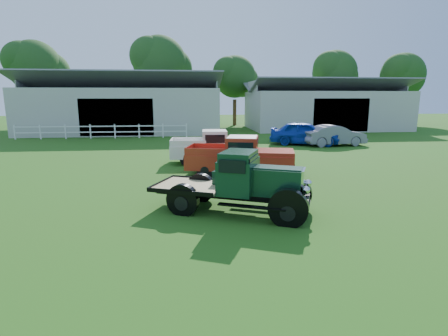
{
  "coord_description": "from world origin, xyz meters",
  "views": [
    {
      "loc": [
        -1.05,
        -10.26,
        3.38
      ],
      "look_at": [
        0.2,
        1.2,
        1.05
      ],
      "focal_mm": 28.0,
      "sensor_mm": 36.0,
      "label": 1
    }
  ],
  "objects_px": {
    "vintage_flatbed": "(236,182)",
    "misc_car_grey": "(334,135)",
    "misc_car_blue": "(305,133)",
    "white_pickup": "(213,147)",
    "red_pickup": "(240,156)"
  },
  "relations": [
    {
      "from": "white_pickup",
      "to": "misc_car_blue",
      "type": "height_order",
      "value": "misc_car_blue"
    },
    {
      "from": "red_pickup",
      "to": "white_pickup",
      "type": "bearing_deg",
      "value": 120.39
    },
    {
      "from": "vintage_flatbed",
      "to": "white_pickup",
      "type": "distance_m",
      "value": 8.12
    },
    {
      "from": "vintage_flatbed",
      "to": "misc_car_blue",
      "type": "bearing_deg",
      "value": 87.09
    },
    {
      "from": "red_pickup",
      "to": "misc_car_blue",
      "type": "xyz_separation_m",
      "value": [
        6.24,
        9.62,
        -0.03
      ]
    },
    {
      "from": "red_pickup",
      "to": "misc_car_grey",
      "type": "relative_size",
      "value": 1.08
    },
    {
      "from": "misc_car_blue",
      "to": "misc_car_grey",
      "type": "relative_size",
      "value": 1.12
    },
    {
      "from": "vintage_flatbed",
      "to": "misc_car_grey",
      "type": "relative_size",
      "value": 1.05
    },
    {
      "from": "misc_car_blue",
      "to": "white_pickup",
      "type": "bearing_deg",
      "value": 152.1
    },
    {
      "from": "white_pickup",
      "to": "red_pickup",
      "type": "bearing_deg",
      "value": -70.63
    },
    {
      "from": "red_pickup",
      "to": "white_pickup",
      "type": "distance_m",
      "value": 3.35
    },
    {
      "from": "vintage_flatbed",
      "to": "red_pickup",
      "type": "height_order",
      "value": "vintage_flatbed"
    },
    {
      "from": "misc_car_blue",
      "to": "red_pickup",
      "type": "bearing_deg",
      "value": 167.39
    },
    {
      "from": "white_pickup",
      "to": "misc_car_grey",
      "type": "relative_size",
      "value": 1.03
    },
    {
      "from": "vintage_flatbed",
      "to": "misc_car_grey",
      "type": "height_order",
      "value": "vintage_flatbed"
    }
  ]
}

